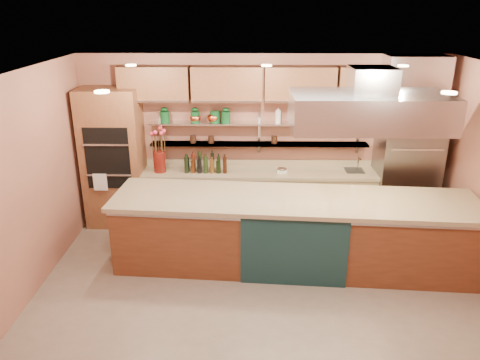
{
  "coord_description": "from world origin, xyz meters",
  "views": [
    {
      "loc": [
        -0.25,
        -5.12,
        3.53
      ],
      "look_at": [
        -0.35,
        1.0,
        1.22
      ],
      "focal_mm": 35.0,
      "sensor_mm": 36.0,
      "label": 1
    }
  ],
  "objects_px": {
    "flower_vase": "(160,162)",
    "island": "(293,232)",
    "kitchen_scale": "(282,170)",
    "green_canister": "(215,117)",
    "refrigerator": "(406,166)",
    "copper_kettle": "(213,118)"
  },
  "relations": [
    {
      "from": "flower_vase",
      "to": "island",
      "type": "bearing_deg",
      "value": -32.61
    },
    {
      "from": "kitchen_scale",
      "to": "green_canister",
      "type": "xyz_separation_m",
      "value": [
        -1.11,
        0.22,
        0.83
      ]
    },
    {
      "from": "refrigerator",
      "to": "green_canister",
      "type": "xyz_separation_m",
      "value": [
        -3.13,
        0.23,
        0.76
      ]
    },
    {
      "from": "green_canister",
      "to": "kitchen_scale",
      "type": "bearing_deg",
      "value": -11.26
    },
    {
      "from": "flower_vase",
      "to": "green_canister",
      "type": "distance_m",
      "value": 1.17
    },
    {
      "from": "kitchen_scale",
      "to": "green_canister",
      "type": "bearing_deg",
      "value": 155.92
    },
    {
      "from": "island",
      "to": "copper_kettle",
      "type": "relative_size",
      "value": 25.56
    },
    {
      "from": "refrigerator",
      "to": "green_canister",
      "type": "height_order",
      "value": "refrigerator"
    },
    {
      "from": "island",
      "to": "copper_kettle",
      "type": "height_order",
      "value": "copper_kettle"
    },
    {
      "from": "island",
      "to": "kitchen_scale",
      "type": "height_order",
      "value": "island"
    },
    {
      "from": "island",
      "to": "green_canister",
      "type": "distance_m",
      "value": 2.35
    },
    {
      "from": "refrigerator",
      "to": "island",
      "type": "relative_size",
      "value": 0.42
    },
    {
      "from": "kitchen_scale",
      "to": "copper_kettle",
      "type": "xyz_separation_m",
      "value": [
        -1.13,
        0.22,
        0.82
      ]
    },
    {
      "from": "kitchen_scale",
      "to": "green_canister",
      "type": "height_order",
      "value": "green_canister"
    },
    {
      "from": "green_canister",
      "to": "island",
      "type": "bearing_deg",
      "value": -52.71
    },
    {
      "from": "refrigerator",
      "to": "green_canister",
      "type": "distance_m",
      "value": 3.23
    },
    {
      "from": "copper_kettle",
      "to": "green_canister",
      "type": "xyz_separation_m",
      "value": [
        0.02,
        0.0,
        0.02
      ]
    },
    {
      "from": "kitchen_scale",
      "to": "copper_kettle",
      "type": "distance_m",
      "value": 1.41
    },
    {
      "from": "refrigerator",
      "to": "kitchen_scale",
      "type": "xyz_separation_m",
      "value": [
        -2.02,
        0.01,
        -0.07
      ]
    },
    {
      "from": "refrigerator",
      "to": "island",
      "type": "distance_m",
      "value": 2.41
    },
    {
      "from": "flower_vase",
      "to": "copper_kettle",
      "type": "distance_m",
      "value": 1.14
    },
    {
      "from": "refrigerator",
      "to": "flower_vase",
      "type": "xyz_separation_m",
      "value": [
        -4.04,
        0.01,
        0.06
      ]
    }
  ]
}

